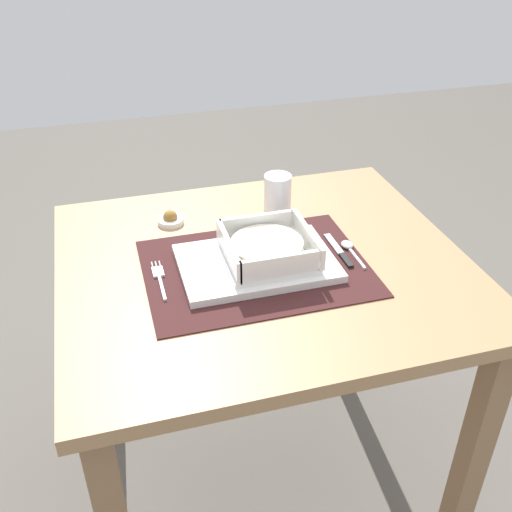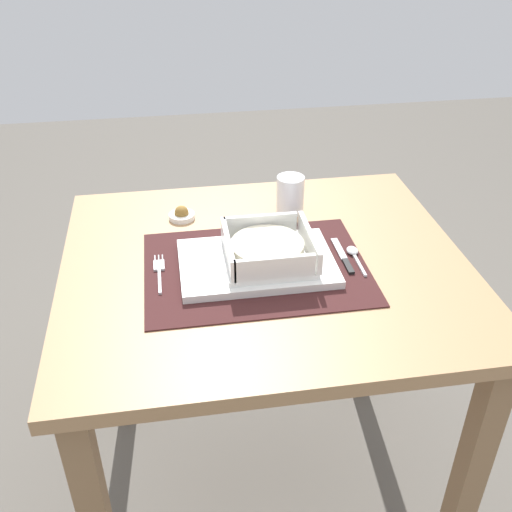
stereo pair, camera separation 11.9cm
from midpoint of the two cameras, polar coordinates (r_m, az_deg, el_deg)
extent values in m
plane|color=#59544C|center=(1.74, -1.54, -21.05)|extent=(6.00, 6.00, 0.00)
cube|color=#A37A51|center=(1.24, -2.01, -1.15)|extent=(0.83, 0.74, 0.03)
cube|color=olive|center=(1.39, 17.42, -18.50)|extent=(0.05, 0.05, 0.70)
cube|color=olive|center=(1.69, -16.72, -7.46)|extent=(0.05, 0.05, 0.70)
cube|color=olive|center=(1.79, 7.12, -3.56)|extent=(0.05, 0.05, 0.70)
cube|color=#381919|center=(1.21, -2.82, -1.23)|extent=(0.45, 0.33, 0.00)
cube|color=white|center=(1.20, -2.78, -0.77)|extent=(0.31, 0.21, 0.02)
cube|color=white|center=(1.20, -1.63, -0.10)|extent=(0.17, 0.17, 0.01)
cube|color=white|center=(1.17, -5.56, 0.46)|extent=(0.01, 0.17, 0.05)
cube|color=white|center=(1.20, 2.14, 1.61)|extent=(0.01, 0.17, 0.05)
cube|color=white|center=(1.12, -0.60, -1.09)|extent=(0.15, 0.01, 0.05)
cube|color=white|center=(1.25, -2.60, 2.95)|extent=(0.15, 0.01, 0.05)
cylinder|color=beige|center=(1.19, -1.65, 0.69)|extent=(0.15, 0.15, 0.03)
cube|color=silver|center=(1.16, -11.88, -3.13)|extent=(0.01, 0.08, 0.00)
cube|color=silver|center=(1.21, -12.15, -1.59)|extent=(0.02, 0.04, 0.00)
cylinder|color=silver|center=(1.23, -12.63, -0.95)|extent=(0.00, 0.02, 0.00)
cylinder|color=silver|center=(1.23, -12.28, -0.90)|extent=(0.00, 0.02, 0.00)
cylinder|color=silver|center=(1.23, -11.92, -0.85)|extent=(0.00, 0.02, 0.00)
cube|color=silver|center=(1.23, 6.93, -0.33)|extent=(0.01, 0.08, 0.00)
ellipsoid|color=silver|center=(1.28, 6.02, 1.09)|extent=(0.02, 0.03, 0.01)
cube|color=black|center=(1.23, 5.89, -0.50)|extent=(0.01, 0.05, 0.01)
cube|color=silver|center=(1.28, 4.82, 1.09)|extent=(0.01, 0.08, 0.00)
cylinder|color=white|center=(1.40, -0.37, 5.98)|extent=(0.06, 0.06, 0.09)
cylinder|color=maroon|center=(1.41, -0.37, 5.41)|extent=(0.05, 0.05, 0.05)
cylinder|color=white|center=(1.38, -10.62, 3.26)|extent=(0.06, 0.06, 0.01)
sphere|color=olive|center=(1.38, -10.66, 3.59)|extent=(0.03, 0.03, 0.03)
camera|label=1|loc=(0.06, -92.86, -1.84)|focal=41.85mm
camera|label=2|loc=(0.06, 87.14, 1.84)|focal=41.85mm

